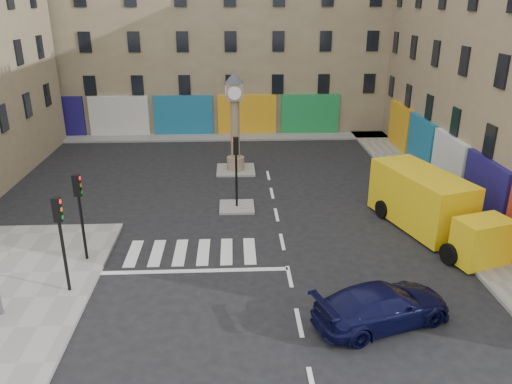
{
  "coord_description": "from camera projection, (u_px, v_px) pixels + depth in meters",
  "views": [
    {
      "loc": [
        -2.13,
        -16.04,
        10.29
      ],
      "look_at": [
        -1.13,
        5.13,
        2.0
      ],
      "focal_mm": 35.0,
      "sensor_mm": 36.0,
      "label": 1
    }
  ],
  "objects": [
    {
      "name": "traffic_light_island",
      "position": [
        236.0,
        161.0,
        25.17
      ],
      "size": [
        0.28,
        0.22,
        3.7
      ],
      "color": "black",
      "rests_on": "island_near"
    },
    {
      "name": "clock_pillar",
      "position": [
        235.0,
        116.0,
        30.4
      ],
      "size": [
        1.2,
        1.2,
        6.1
      ],
      "color": "#8C7C5C",
      "rests_on": "island_far"
    },
    {
      "name": "navy_sedan",
      "position": [
        382.0,
        305.0,
        16.64
      ],
      "size": [
        5.19,
        3.41,
        1.4
      ],
      "primitive_type": "imported",
      "rotation": [
        0.0,
        0.0,
        1.9
      ],
      "color": "black",
      "rests_on": "ground"
    },
    {
      "name": "building_far",
      "position": [
        209.0,
        20.0,
        41.54
      ],
      "size": [
        32.0,
        10.0,
        17.0
      ],
      "primitive_type": "cube",
      "color": "gray",
      "rests_on": "ground"
    },
    {
      "name": "ground",
      "position": [
        292.0,
        290.0,
        18.76
      ],
      "size": [
        120.0,
        120.0,
        0.0
      ],
      "primitive_type": "plane",
      "color": "black",
      "rests_on": "ground"
    },
    {
      "name": "island_far",
      "position": [
        236.0,
        170.0,
        31.68
      ],
      "size": [
        2.4,
        2.4,
        0.12
      ],
      "primitive_type": "cube",
      "color": "gray",
      "rests_on": "ground"
    },
    {
      "name": "traffic_light_left_far",
      "position": [
        79.0,
        204.0,
        19.86
      ],
      "size": [
        0.28,
        0.22,
        3.7
      ],
      "color": "black",
      "rests_on": "sidewalk_left"
    },
    {
      "name": "sidewalk_far",
      "position": [
        209.0,
        137.0,
        39.21
      ],
      "size": [
        32.0,
        2.4,
        0.15
      ],
      "primitive_type": "cube",
      "color": "gray",
      "rests_on": "ground"
    },
    {
      "name": "sidewalk_right",
      "position": [
        424.0,
        189.0,
        28.42
      ],
      "size": [
        2.6,
        30.0,
        0.15
      ],
      "primitive_type": "cube",
      "color": "gray",
      "rests_on": "ground"
    },
    {
      "name": "yellow_van",
      "position": [
        430.0,
        205.0,
        23.0
      ],
      "size": [
        4.24,
        7.75,
        2.7
      ],
      "rotation": [
        0.0,
        0.0,
        0.29
      ],
      "color": "yellow",
      "rests_on": "ground"
    },
    {
      "name": "traffic_light_left_near",
      "position": [
        60.0,
        230.0,
        17.63
      ],
      "size": [
        0.28,
        0.22,
        3.7
      ],
      "color": "black",
      "rests_on": "sidewalk_left"
    },
    {
      "name": "island_near",
      "position": [
        237.0,
        207.0,
        26.1
      ],
      "size": [
        1.8,
        1.8,
        0.12
      ],
      "primitive_type": "cube",
      "color": "gray",
      "rests_on": "ground"
    }
  ]
}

